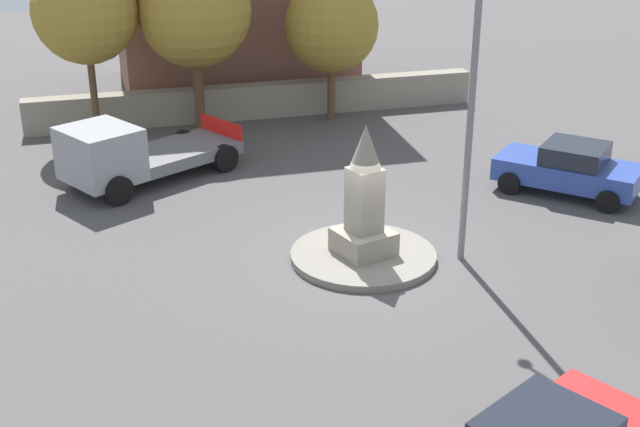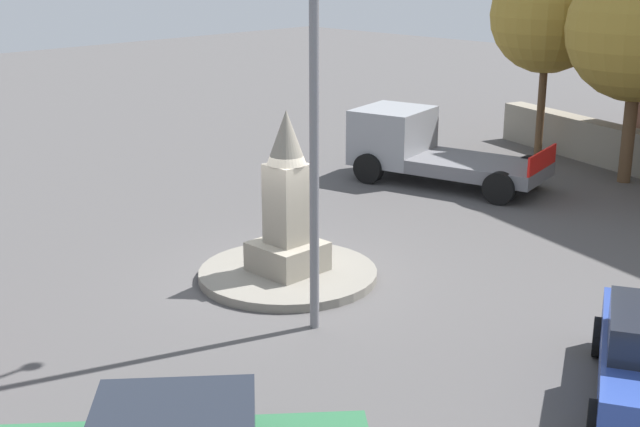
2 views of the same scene
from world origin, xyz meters
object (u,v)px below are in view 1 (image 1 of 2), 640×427
Objects in this scene: tree_far_corner at (194,10)px; tree_mid_cluster at (85,12)px; truck_grey_passing at (129,154)px; tree_near_wall at (332,25)px; monument at (364,203)px; car_blue_approaching at (569,168)px; streetlamp at (476,40)px.

tree_mid_cluster is at bearing 72.38° from tree_far_corner.
truck_grey_passing is 6.03m from tree_mid_cluster.
tree_far_corner is at bearing 72.38° from tree_near_wall.
monument is 0.57× the size of truck_grey_passing.
tree_near_wall is (10.21, -5.91, 1.96)m from monument.
monument is at bearing -170.71° from tree_mid_cluster.
car_blue_approaching is at bearing -125.99° from truck_grey_passing.
monument is 4.50m from streetlamp.
monument is 0.36× the size of streetlamp.
truck_grey_passing is at bearing 171.51° from tree_mid_cluster.
tree_near_wall is 4.89m from tree_far_corner.
tree_mid_cluster reaches higher than truck_grey_passing.
tree_near_wall is 0.84× the size of tree_far_corner.
tree_near_wall is 8.44m from tree_mid_cluster.
tree_near_wall is at bearing -107.62° from tree_mid_cluster.
tree_near_wall reaches higher than truck_grey_passing.
truck_grey_passing is 9.40m from tree_near_wall.
car_blue_approaching is at bearing -151.46° from tree_far_corner.
monument reaches higher than truck_grey_passing.
tree_mid_cluster is 0.99× the size of tree_far_corner.
streetlamp is 2.04× the size of car_blue_approaching.
tree_far_corner is (11.37, 6.18, 3.43)m from car_blue_approaching.
streetlamp reaches higher than truck_grey_passing.
monument is 11.96m from tree_near_wall.
truck_grey_passing is (7.49, 10.31, 0.20)m from car_blue_approaching.
truck_grey_passing is at bearing 105.43° from tree_near_wall.
car_blue_approaching is at bearing -142.42° from tree_mid_cluster.
monument is at bearing 149.93° from tree_near_wall.
tree_mid_cluster is at bearing 16.29° from streetlamp.
tree_mid_cluster is (12.75, 2.09, 2.83)m from monument.
streetlamp is (-1.26, -2.01, 3.83)m from monument.
tree_far_corner is at bearing -6.38° from monument.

